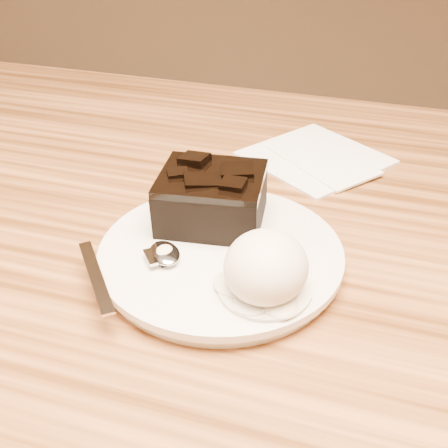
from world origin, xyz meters
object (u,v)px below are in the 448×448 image
(ice_cream_scoop, at_px, (266,267))
(spoon, at_px, (165,255))
(dining_table, at_px, (196,427))
(brownie, at_px, (212,201))
(plate, at_px, (221,257))
(napkin, at_px, (315,156))

(ice_cream_scoop, bearing_deg, spoon, 170.90)
(dining_table, distance_m, ice_cream_scoop, 0.45)
(dining_table, relative_size, spoon, 7.72)
(dining_table, distance_m, brownie, 0.42)
(dining_table, height_order, brownie, brownie)
(plate, distance_m, brownie, 0.06)
(dining_table, distance_m, napkin, 0.43)
(plate, bearing_deg, brownie, 118.16)
(spoon, height_order, napkin, spoon)
(dining_table, height_order, ice_cream_scoop, ice_cream_scoop)
(ice_cream_scoop, relative_size, napkin, 0.49)
(spoon, relative_size, napkin, 1.03)
(brownie, distance_m, spoon, 0.08)
(dining_table, height_order, plate, plate)
(spoon, bearing_deg, brownie, 34.25)
(dining_table, relative_size, brownie, 12.07)
(ice_cream_scoop, relative_size, spoon, 0.48)
(napkin, bearing_deg, plate, -100.84)
(brownie, xyz_separation_m, napkin, (0.07, 0.21, -0.04))
(plate, bearing_deg, dining_table, 130.13)
(ice_cream_scoop, bearing_deg, brownie, 130.84)
(dining_table, xyz_separation_m, plate, (0.06, -0.08, 0.38))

